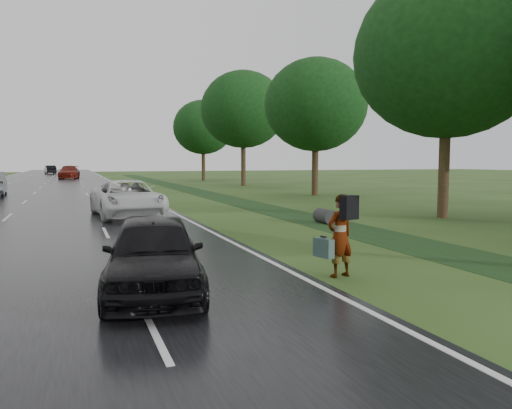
{
  "coord_description": "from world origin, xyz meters",
  "views": [
    {
      "loc": [
        2.51,
        -6.68,
        2.35
      ],
      "look_at": [
        6.69,
        4.59,
        1.3
      ],
      "focal_mm": 35.0,
      "sensor_mm": 36.0,
      "label": 1
    }
  ],
  "objects": [
    {
      "name": "road",
      "position": [
        0.0,
        45.0,
        0.02
      ],
      "size": [
        14.0,
        180.0,
        0.04
      ],
      "primitive_type": "cube",
      "color": "black",
      "rests_on": "ground"
    },
    {
      "name": "edge_stripe_east",
      "position": [
        6.75,
        45.0,
        0.04
      ],
      "size": [
        0.12,
        180.0,
        0.01
      ],
      "primitive_type": "cube",
      "color": "silver",
      "rests_on": "road"
    },
    {
      "name": "center_line",
      "position": [
        0.0,
        45.0,
        0.04
      ],
      "size": [
        0.12,
        180.0,
        0.01
      ],
      "primitive_type": "cube",
      "color": "silver",
      "rests_on": "road"
    },
    {
      "name": "drainage_ditch",
      "position": [
        11.5,
        18.71,
        0.04
      ],
      "size": [
        2.2,
        120.0,
        0.56
      ],
      "color": "black",
      "rests_on": "ground"
    },
    {
      "name": "tree_east_b",
      "position": [
        17.0,
        10.0,
        6.68
      ],
      "size": [
        7.6,
        7.6,
        10.11
      ],
      "color": "#342115",
      "rests_on": "ground"
    },
    {
      "name": "tree_east_c",
      "position": [
        18.2,
        24.0,
        6.14
      ],
      "size": [
        7.0,
        7.0,
        9.29
      ],
      "color": "#342115",
      "rests_on": "ground"
    },
    {
      "name": "tree_east_d",
      "position": [
        17.8,
        38.0,
        7.15
      ],
      "size": [
        8.0,
        8.0,
        10.76
      ],
      "color": "#342115",
      "rests_on": "ground"
    },
    {
      "name": "tree_east_f",
      "position": [
        17.5,
        52.0,
        6.37
      ],
      "size": [
        7.2,
        7.2,
        9.62
      ],
      "color": "#342115",
      "rests_on": "ground"
    },
    {
      "name": "pedestrian",
      "position": [
        7.56,
        2.06,
        0.87
      ],
      "size": [
        0.85,
        0.65,
        1.69
      ],
      "rotation": [
        0.0,
        0.0,
        3.38
      ],
      "color": "#A5998C",
      "rests_on": "ground"
    },
    {
      "name": "white_pickup",
      "position": [
        4.68,
        14.56,
        0.8
      ],
      "size": [
        2.89,
        5.6,
        1.51
      ],
      "primitive_type": "imported",
      "rotation": [
        0.0,
        0.0,
        0.07
      ],
      "color": "white",
      "rests_on": "road"
    },
    {
      "name": "dark_sedan",
      "position": [
        3.82,
        2.0,
        0.73
      ],
      "size": [
        2.23,
        4.26,
        1.38
      ],
      "primitive_type": "imported",
      "rotation": [
        0.0,
        0.0,
        -0.15
      ],
      "color": "black",
      "rests_on": "road"
    },
    {
      "name": "far_car_red",
      "position": [
        2.26,
        63.2,
        0.89
      ],
      "size": [
        2.91,
        6.04,
        1.7
      ],
      "primitive_type": "imported",
      "rotation": [
        0.0,
        0.0,
        -0.09
      ],
      "color": "maroon",
      "rests_on": "road"
    },
    {
      "name": "far_car_dark",
      "position": [
        -1.0,
        90.04,
        0.8
      ],
      "size": [
        2.28,
        4.8,
        1.52
      ],
      "primitive_type": "imported",
      "rotation": [
        0.0,
        0.0,
        3.29
      ],
      "color": "black",
      "rests_on": "road"
    }
  ]
}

